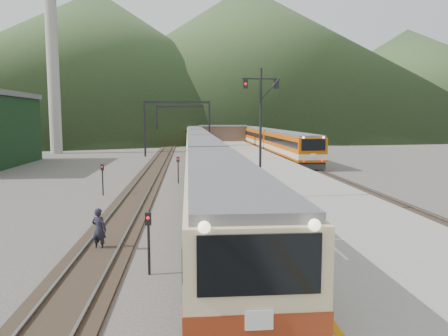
{
  "coord_description": "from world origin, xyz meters",
  "views": [
    {
      "loc": [
        -1.34,
        -8.55,
        5.61
      ],
      "look_at": [
        1.23,
        22.51,
        2.0
      ],
      "focal_mm": 35.0,
      "sensor_mm": 36.0,
      "label": 1
    }
  ],
  "objects": [
    {
      "name": "main_train",
      "position": [
        0.0,
        49.52,
        2.01
      ],
      "size": [
        2.92,
        100.22,
        3.57
      ],
      "color": "beige",
      "rests_on": "track_main"
    },
    {
      "name": "platform",
      "position": [
        5.6,
        38.0,
        0.5
      ],
      "size": [
        8.0,
        100.0,
        1.0
      ],
      "primitive_type": "cube",
      "color": "gray",
      "rests_on": "ground"
    },
    {
      "name": "track_main",
      "position": [
        0.0,
        40.0,
        0.07
      ],
      "size": [
        2.6,
        200.0,
        0.23
      ],
      "color": "black",
      "rests_on": "ground"
    },
    {
      "name": "hill_a",
      "position": [
        -40.0,
        190.0,
        30.0
      ],
      "size": [
        180.0,
        180.0,
        60.0
      ],
      "primitive_type": "cone",
      "color": "#2C3F21",
      "rests_on": "ground"
    },
    {
      "name": "short_signal_c",
      "position": [
        -7.5,
        23.2,
        1.46
      ],
      "size": [
        0.22,
        0.16,
        2.27
      ],
      "color": "black",
      "rests_on": "ground"
    },
    {
      "name": "signal_mast",
      "position": [
        2.78,
        16.05,
        5.48
      ],
      "size": [
        2.19,
        0.41,
        7.37
      ],
      "color": "black",
      "rests_on": "platform"
    },
    {
      "name": "gantry_near",
      "position": [
        -2.85,
        55.0,
        5.59
      ],
      "size": [
        9.55,
        0.25,
        8.0
      ],
      "color": "black",
      "rests_on": "ground"
    },
    {
      "name": "track_second",
      "position": [
        11.5,
        40.0,
        0.07
      ],
      "size": [
        2.6,
        200.0,
        0.23
      ],
      "color": "black",
      "rests_on": "ground"
    },
    {
      "name": "smokestack",
      "position": [
        -22.0,
        62.0,
        15.0
      ],
      "size": [
        1.8,
        1.8,
        30.0
      ],
      "primitive_type": "cylinder",
      "color": "#9E998E",
      "rests_on": "ground"
    },
    {
      "name": "station_shed",
      "position": [
        5.6,
        78.0,
        2.57
      ],
      "size": [
        9.4,
        4.4,
        3.1
      ],
      "color": "brown",
      "rests_on": "platform"
    },
    {
      "name": "short_signal_b",
      "position": [
        -2.2,
        28.66,
        1.46
      ],
      "size": [
        0.27,
        0.23,
        2.27
      ],
      "color": "black",
      "rests_on": "ground"
    },
    {
      "name": "second_train",
      "position": [
        11.5,
        66.55,
        2.09
      ],
      "size": [
        3.05,
        62.6,
        3.73
      ],
      "color": "#BA4D03",
      "rests_on": "track_second"
    },
    {
      "name": "worker",
      "position": [
        -5.12,
        9.84,
        0.91
      ],
      "size": [
        0.78,
        0.65,
        1.83
      ],
      "primitive_type": "imported",
      "rotation": [
        0.0,
        0.0,
        2.76
      ],
      "color": "black",
      "rests_on": "ground"
    },
    {
      "name": "short_signal_a",
      "position": [
        -2.76,
        6.75,
        1.46
      ],
      "size": [
        0.23,
        0.17,
        2.27
      ],
      "color": "black",
      "rests_on": "ground"
    },
    {
      "name": "gantry_far",
      "position": [
        -2.85,
        80.0,
        5.59
      ],
      "size": [
        9.55,
        0.25,
        8.0
      ],
      "color": "black",
      "rests_on": "ground"
    },
    {
      "name": "hill_b",
      "position": [
        30.0,
        230.0,
        37.5
      ],
      "size": [
        220.0,
        220.0,
        75.0
      ],
      "primitive_type": "cone",
      "color": "#2C3F21",
      "rests_on": "ground"
    },
    {
      "name": "hill_c",
      "position": [
        110.0,
        210.0,
        25.0
      ],
      "size": [
        160.0,
        160.0,
        50.0
      ],
      "primitive_type": "cone",
      "color": "#2C3F21",
      "rests_on": "ground"
    },
    {
      "name": "track_far",
      "position": [
        -5.0,
        40.0,
        0.07
      ],
      "size": [
        2.6,
        200.0,
        0.23
      ],
      "color": "black",
      "rests_on": "ground"
    }
  ]
}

